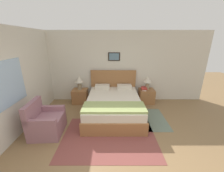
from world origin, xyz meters
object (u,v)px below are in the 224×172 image
Objects in this scene: table_lamp_near_window at (79,80)px; table_lamp_by_door at (147,80)px; armchair at (46,123)px; nightstand_near_window at (80,96)px; bed at (113,105)px; nightstand_by_door at (146,96)px.

table_lamp_near_window and table_lamp_by_door have the same top height.
nightstand_near_window is at bearing 162.88° from armchair.
table_lamp_near_window is at bearing 180.00° from table_lamp_by_door.
bed is 3.98× the size of nightstand_by_door.
nightstand_near_window and nightstand_by_door have the same top height.
table_lamp_near_window is at bearing 86.49° from nightstand_near_window.
nightstand_near_window is 1.08× the size of table_lamp_by_door.
table_lamp_by_door is (0.00, 0.02, 0.61)m from nightstand_by_door.
nightstand_near_window is at bearing 145.88° from bed.
armchair is 1.60× the size of nightstand_near_window.
table_lamp_near_window is 2.50m from table_lamp_by_door.
bed is 1.62m from table_lamp_near_window.
table_lamp_near_window reaches higher than nightstand_near_window.
nightstand_by_door is 0.61m from table_lamp_by_door.
bed is at bearing 116.57° from armchair.
armchair is 1.87m from nightstand_near_window.
bed reaches higher than table_lamp_near_window.
nightstand_near_window is 1.00× the size of nightstand_by_door.
armchair is 1.73× the size of table_lamp_by_door.
bed is 1.62m from table_lamp_by_door.
armchair is (-1.72, -0.96, -0.01)m from bed.
bed reaches higher than armchair.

